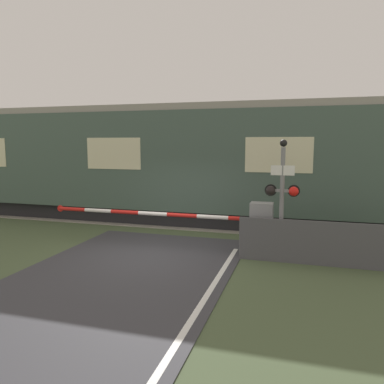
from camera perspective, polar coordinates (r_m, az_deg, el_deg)
ground_plane at (r=10.33m, az=-6.19°, el=-9.29°), size 80.00×80.00×0.00m
track_bed at (r=14.37m, az=0.58°, el=-4.35°), size 36.00×3.20×0.13m
train at (r=15.01m, az=-9.13°, el=4.46°), size 20.87×3.00×4.32m
crossing_barrier at (r=10.34m, az=7.51°, el=-5.08°), size 6.68×0.44×1.39m
signal_post at (r=9.68m, az=13.55°, el=-0.04°), size 0.87×0.26×3.06m
roadside_fence at (r=9.69m, az=19.95°, el=-7.47°), size 4.29×0.06×1.10m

